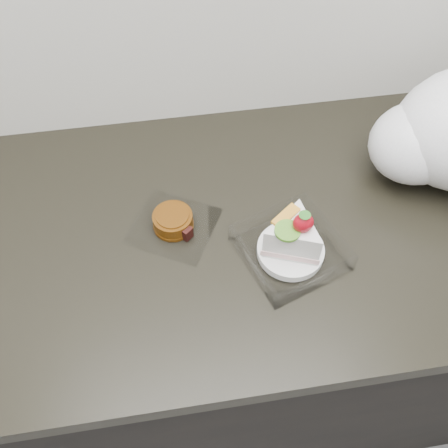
% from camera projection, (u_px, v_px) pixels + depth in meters
% --- Properties ---
extents(counter, '(2.04, 0.64, 0.90)m').
position_uv_depth(counter, '(227.00, 325.00, 1.30)').
color(counter, black).
rests_on(counter, ground).
extents(cake_tray, '(0.21, 0.21, 0.13)m').
position_uv_depth(cake_tray, '(292.00, 244.00, 0.87)').
color(cake_tray, white).
rests_on(cake_tray, counter).
extents(mooncake_wrap, '(0.20, 0.19, 0.04)m').
position_uv_depth(mooncake_wrap, '(174.00, 222.00, 0.92)').
color(mooncake_wrap, white).
rests_on(mooncake_wrap, counter).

